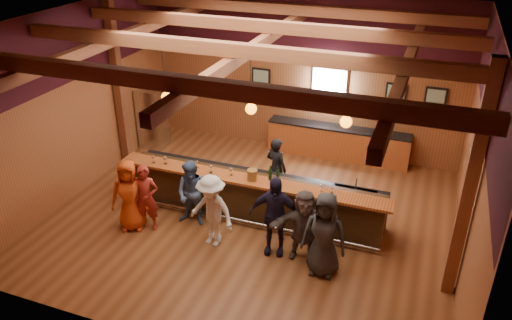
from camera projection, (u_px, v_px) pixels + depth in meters
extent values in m
plane|color=brown|center=(252.00, 217.00, 11.65)|extent=(9.00, 9.00, 0.00)
cube|color=brown|center=(302.00, 75.00, 13.95)|extent=(9.00, 0.04, 4.50)
cube|color=brown|center=(153.00, 231.00, 7.28)|extent=(9.00, 0.04, 4.50)
cube|color=brown|center=(77.00, 102.00, 12.01)|extent=(0.04, 8.00, 4.50)
cube|color=brown|center=(478.00, 163.00, 9.22)|extent=(0.04, 8.00, 4.50)
cube|color=brown|center=(251.00, 21.00, 9.58)|extent=(9.00, 8.00, 0.04)
cube|color=#370F17|center=(304.00, 24.00, 13.29)|extent=(9.00, 0.01, 1.70)
cube|color=#370F17|center=(68.00, 45.00, 11.37)|extent=(0.01, 8.00, 1.70)
cube|color=#370F17|center=(493.00, 90.00, 8.58)|extent=(0.01, 8.00, 1.70)
cube|color=brown|center=(118.00, 84.00, 13.22)|extent=(0.22, 0.22, 4.50)
cube|color=brown|center=(470.00, 187.00, 8.43)|extent=(0.22, 0.22, 4.50)
cube|color=brown|center=(177.00, 83.00, 7.22)|extent=(8.80, 0.20, 0.25)
cube|color=brown|center=(231.00, 49.00, 8.89)|extent=(8.80, 0.20, 0.25)
cube|color=brown|center=(268.00, 26.00, 10.56)|extent=(8.80, 0.20, 0.25)
cube|color=brown|center=(294.00, 10.00, 12.22)|extent=(8.80, 0.20, 0.25)
cube|color=brown|center=(121.00, 37.00, 10.77)|extent=(0.18, 7.80, 0.22)
cube|color=brown|center=(251.00, 50.00, 9.84)|extent=(0.18, 7.80, 0.22)
cube|color=brown|center=(407.00, 65.00, 8.91)|extent=(0.18, 7.80, 0.22)
cube|color=black|center=(251.00, 198.00, 11.41)|extent=(6.00, 0.60, 1.05)
cube|color=#92411A|center=(248.00, 180.00, 11.00)|extent=(6.30, 0.50, 0.06)
cube|color=black|center=(257.00, 175.00, 11.54)|extent=(6.00, 0.48, 0.05)
cube|color=black|center=(257.00, 192.00, 11.76)|extent=(6.00, 0.48, 0.90)
cube|color=silver|center=(343.00, 192.00, 10.94)|extent=(0.45, 0.40, 0.14)
cube|color=silver|center=(365.00, 196.00, 10.78)|extent=(0.45, 0.40, 0.14)
cylinder|color=silver|center=(245.00, 221.00, 11.23)|extent=(6.00, 0.06, 0.06)
cube|color=#92411A|center=(337.00, 143.00, 14.17)|extent=(4.00, 0.50, 0.90)
cube|color=black|center=(339.00, 128.00, 13.95)|extent=(4.00, 0.52, 0.05)
cube|color=silver|center=(329.00, 85.00, 13.75)|extent=(0.95, 0.08, 0.95)
cube|color=white|center=(329.00, 86.00, 13.71)|extent=(0.78, 0.01, 0.78)
cube|color=black|center=(261.00, 76.00, 14.34)|extent=(0.55, 0.04, 0.45)
cube|color=silver|center=(261.00, 76.00, 14.32)|extent=(0.45, 0.01, 0.35)
cube|color=black|center=(396.00, 91.00, 13.16)|extent=(0.55, 0.04, 0.45)
cube|color=silver|center=(396.00, 92.00, 13.14)|extent=(0.45, 0.01, 0.35)
cube|color=black|center=(436.00, 96.00, 12.85)|extent=(0.55, 0.04, 0.45)
cube|color=silver|center=(436.00, 96.00, 12.83)|extent=(0.45, 0.01, 0.35)
cube|color=#92411A|center=(286.00, 98.00, 14.29)|extent=(0.60, 0.18, 0.04)
cylinder|color=black|center=(280.00, 92.00, 14.29)|extent=(0.07, 0.07, 0.26)
cylinder|color=black|center=(287.00, 93.00, 14.22)|extent=(0.07, 0.07, 0.26)
cylinder|color=black|center=(293.00, 94.00, 14.16)|extent=(0.07, 0.07, 0.26)
cube|color=#92411A|center=(371.00, 109.00, 13.55)|extent=(0.60, 0.18, 0.04)
cylinder|color=black|center=(364.00, 103.00, 13.54)|extent=(0.07, 0.07, 0.26)
cylinder|color=black|center=(371.00, 104.00, 13.48)|extent=(0.07, 0.07, 0.26)
cylinder|color=black|center=(379.00, 104.00, 13.42)|extent=(0.07, 0.07, 0.26)
cylinder|color=black|center=(164.00, 70.00, 10.74)|extent=(0.01, 0.01, 1.25)
sphere|color=orange|center=(167.00, 97.00, 11.03)|extent=(0.24, 0.24, 0.24)
cylinder|color=black|center=(251.00, 80.00, 10.12)|extent=(0.01, 0.01, 1.25)
sphere|color=orange|center=(251.00, 109.00, 10.41)|extent=(0.24, 0.24, 0.24)
cylinder|color=black|center=(349.00, 92.00, 9.50)|extent=(0.01, 0.01, 1.25)
sphere|color=orange|center=(346.00, 122.00, 9.79)|extent=(0.24, 0.24, 0.24)
cube|color=silver|center=(153.00, 118.00, 14.67)|extent=(0.70, 0.70, 1.80)
imported|color=#C24112|center=(130.00, 195.00, 10.90)|extent=(0.95, 0.79, 1.67)
imported|color=maroon|center=(146.00, 198.00, 10.91)|extent=(0.65, 0.52, 1.55)
imported|color=#415983|center=(193.00, 194.00, 11.08)|extent=(0.77, 0.61, 1.55)
imported|color=silver|center=(212.00, 211.00, 10.37)|extent=(1.17, 0.84, 1.64)
imported|color=black|center=(274.00, 215.00, 10.10)|extent=(1.10, 0.60, 1.78)
imported|color=#564845|center=(304.00, 225.00, 10.01)|extent=(1.51, 0.94, 1.55)
imported|color=#29292B|center=(324.00, 235.00, 9.52)|extent=(0.88, 0.59, 1.77)
imported|color=black|center=(276.00, 168.00, 12.13)|extent=(0.67, 0.55, 1.57)
cylinder|color=brown|center=(252.00, 175.00, 10.90)|extent=(0.23, 0.23, 0.25)
cylinder|color=black|center=(270.00, 175.00, 10.90)|extent=(0.07, 0.07, 0.25)
cylinder|color=black|center=(270.00, 168.00, 10.83)|extent=(0.03, 0.03, 0.09)
cylinder|color=black|center=(278.00, 175.00, 10.87)|extent=(0.07, 0.07, 0.25)
cylinder|color=black|center=(278.00, 169.00, 10.79)|extent=(0.03, 0.03, 0.09)
cylinder|color=silver|center=(154.00, 162.00, 11.68)|extent=(0.07, 0.07, 0.01)
cylinder|color=silver|center=(154.00, 160.00, 11.65)|extent=(0.01, 0.01, 0.10)
sphere|color=silver|center=(153.00, 157.00, 11.61)|extent=(0.08, 0.08, 0.08)
cylinder|color=silver|center=(166.00, 164.00, 11.63)|extent=(0.08, 0.08, 0.01)
cylinder|color=silver|center=(165.00, 161.00, 11.60)|extent=(0.01, 0.01, 0.11)
sphere|color=silver|center=(165.00, 158.00, 11.56)|extent=(0.09, 0.09, 0.09)
cylinder|color=silver|center=(197.00, 167.00, 11.47)|extent=(0.07, 0.07, 0.01)
cylinder|color=silver|center=(197.00, 165.00, 11.44)|extent=(0.01, 0.01, 0.10)
sphere|color=silver|center=(197.00, 162.00, 11.41)|extent=(0.08, 0.08, 0.08)
cylinder|color=silver|center=(211.00, 172.00, 11.25)|extent=(0.08, 0.08, 0.01)
cylinder|color=silver|center=(211.00, 170.00, 11.22)|extent=(0.01, 0.01, 0.11)
sphere|color=silver|center=(211.00, 167.00, 11.18)|extent=(0.09, 0.09, 0.09)
cylinder|color=silver|center=(231.00, 175.00, 11.14)|extent=(0.07, 0.07, 0.01)
cylinder|color=silver|center=(231.00, 173.00, 11.11)|extent=(0.01, 0.01, 0.11)
sphere|color=silver|center=(231.00, 169.00, 11.07)|extent=(0.08, 0.08, 0.08)
cylinder|color=silver|center=(277.00, 185.00, 10.75)|extent=(0.08, 0.08, 0.01)
cylinder|color=silver|center=(277.00, 183.00, 10.72)|extent=(0.01, 0.01, 0.11)
sphere|color=silver|center=(277.00, 179.00, 10.68)|extent=(0.09, 0.09, 0.09)
cylinder|color=silver|center=(321.00, 191.00, 10.51)|extent=(0.06, 0.06, 0.01)
cylinder|color=silver|center=(321.00, 189.00, 10.48)|extent=(0.01, 0.01, 0.09)
sphere|color=silver|center=(322.00, 186.00, 10.45)|extent=(0.07, 0.07, 0.07)
cylinder|color=silver|center=(332.00, 193.00, 10.46)|extent=(0.06, 0.06, 0.01)
cylinder|color=silver|center=(332.00, 191.00, 10.43)|extent=(0.01, 0.01, 0.09)
sphere|color=silver|center=(332.00, 188.00, 10.40)|extent=(0.07, 0.07, 0.07)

